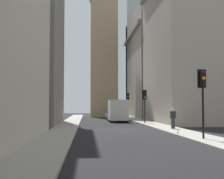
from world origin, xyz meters
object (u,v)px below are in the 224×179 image
Objects in this scene: delivery_truck at (117,111)px; traffic_light_midblock at (145,99)px; pedestrian at (173,118)px; traffic_light_foreground at (203,87)px; traffic_light_far_junction at (128,100)px; sedan_white at (112,115)px; discarded_bottle at (178,132)px.

traffic_light_midblock reaches higher than delivery_truck.
traffic_light_midblock reaches higher than pedestrian.
delivery_truck is 1.72× the size of traffic_light_midblock.
traffic_light_foreground is 8.67m from pedestrian.
pedestrian is at bearing -3.26° from traffic_light_foreground.
traffic_light_far_junction is (16.21, -0.13, 0.22)m from traffic_light_midblock.
discarded_bottle is (-29.96, -2.28, -0.42)m from sedan_white.
delivery_truck is 1.50× the size of sedan_white.
pedestrian is 5.03m from discarded_bottle.
discarded_bottle is at bearing 8.02° from traffic_light_foreground.
discarded_bottle is (-4.87, 0.98, -0.83)m from pedestrian.
sedan_white is at bearing 4.35° from discarded_bottle.
discarded_bottle is at bearing 168.65° from pedestrian.
pedestrian is (8.41, -0.48, -2.05)m from traffic_light_foreground.
traffic_light_far_junction is at bearing -0.45° from traffic_light_midblock.
traffic_light_foreground reaches higher than delivery_truck.
discarded_bottle is (-20.42, -2.28, -1.21)m from delivery_truck.
pedestrian is at bearing -168.17° from delivery_truck.
discarded_bottle is (-30.58, 0.42, -2.86)m from traffic_light_far_junction.
sedan_white is 25.30m from pedestrian.
pedestrian is 6.35× the size of discarded_bottle.
traffic_light_far_junction is 14.98× the size of discarded_bottle.
traffic_light_foreground is at bearing -173.38° from delivery_truck.
traffic_light_far_junction is (34.11, 0.08, -0.02)m from traffic_light_foreground.
traffic_light_foreground is at bearing -179.87° from traffic_light_far_junction.
delivery_truck is at bearing 6.37° from discarded_bottle.
traffic_light_midblock reaches higher than discarded_bottle.
sedan_white is at bearing 9.37° from traffic_light_midblock.
delivery_truck is at bearing 6.62° from traffic_light_foreground.
traffic_light_midblock is 2.19× the size of pedestrian.
pedestrian is at bearing -11.35° from discarded_bottle.
sedan_white reaches higher than discarded_bottle.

